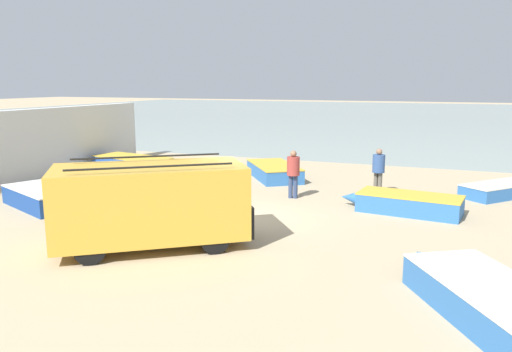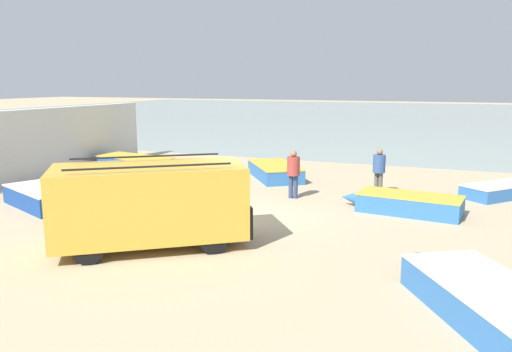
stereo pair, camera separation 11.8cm
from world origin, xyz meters
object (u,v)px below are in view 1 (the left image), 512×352
Objects in this scene: fishing_rowboat_1 at (405,203)px; fishing_rowboat_5 at (505,189)px; fishing_rowboat_2 at (273,171)px; fishing_rowboat_3 at (44,196)px; fishing_rowboat_6 at (130,163)px; fisherman_0 at (293,170)px; fishing_rowboat_4 at (502,308)px; fishing_rowboat_0 at (171,182)px; fisherman_1 at (379,167)px; parked_van at (152,202)px.

fishing_rowboat_5 is at bearing -122.84° from fishing_rowboat_1.
fishing_rowboat_3 reaches higher than fishing_rowboat_2.
fisherman_0 is (9.12, -2.81, 0.72)m from fishing_rowboat_6.
fisherman_0 reaches higher than fishing_rowboat_4.
fishing_rowboat_6 is (-13.13, 3.41, 0.02)m from fishing_rowboat_1.
fishing_rowboat_0 reaches higher than fishing_rowboat_4.
fisherman_1 reaches higher than fishing_rowboat_0.
fishing_rowboat_3 is at bearing 24.48° from fishing_rowboat_1.
fishing_rowboat_4 reaches higher than fishing_rowboat_5.
fishing_rowboat_0 is 4.91m from fishing_rowboat_2.
fishing_rowboat_1 is 2.27× the size of fisherman_0.
parked_van is 6.77m from fisherman_0.
fishing_rowboat_2 is 4.10m from fisherman_0.
fisherman_1 reaches higher than fishing_rowboat_3.
fishing_rowboat_3 is 2.31× the size of fisherman_1.
parked_van is at bearing -138.83° from fishing_rowboat_0.
fishing_rowboat_4 is 18.83m from fishing_rowboat_6.
fisherman_0 is (4.86, 0.50, 0.73)m from fishing_rowboat_0.
fishing_rowboat_2 is 1.11× the size of fishing_rowboat_5.
parked_van reaches higher than fishing_rowboat_6.
fisherman_1 is (7.65, 2.29, 0.72)m from fishing_rowboat_0.
fishing_rowboat_6 is (-1.49, 7.05, 0.01)m from fishing_rowboat_3.
fishing_rowboat_2 reaches higher than fishing_rowboat_5.
fishing_rowboat_6 is at bearing -55.61° from fishing_rowboat_3.
fishing_rowboat_3 reaches higher than fishing_rowboat_4.
fishing_rowboat_1 is 7.73m from fishing_rowboat_4.
fisherman_0 is (-6.31, 7.98, 0.74)m from fishing_rowboat_4.
parked_van is at bearing 48.24° from fishing_rowboat_4.
fishing_rowboat_4 is (13.94, -3.74, -0.01)m from fishing_rowboat_3.
fishing_rowboat_0 is 2.77× the size of fisherman_1.
fishing_rowboat_4 is (11.17, -7.48, -0.01)m from fishing_rowboat_0.
parked_van is 10.08m from fishing_rowboat_2.
fisherman_0 is (2.02, -3.50, 0.75)m from fishing_rowboat_2.
fishing_rowboat_2 is at bearing -27.12° from fishing_rowboat_1.
fishing_rowboat_5 is (9.30, -0.20, -0.06)m from fishing_rowboat_2.
parked_van is 2.95× the size of fisherman_1.
fishing_rowboat_6 is at bearing 64.19° from fisherman_0.
fishing_rowboat_5 is (14.91, 7.54, -0.08)m from fishing_rowboat_3.
fishing_rowboat_6 is (-7.10, -0.69, 0.02)m from fishing_rowboat_2.
parked_van is 1.28× the size of fishing_rowboat_1.
fisherman_1 is at bearing -59.51° from fishing_rowboat_0.
fisherman_1 is (4.81, -1.71, 0.73)m from fishing_rowboat_2.
parked_van is 9.49m from fisherman_1.
fishing_rowboat_5 is (0.97, 11.28, -0.07)m from fishing_rowboat_4.
parked_van reaches higher than fisherman_1.
fisherman_0 reaches higher than fishing_rowboat_5.
fisherman_0 is at bearing 6.70° from fishing_rowboat_4.
fishing_rowboat_2 is at bearing 129.41° from fishing_rowboat_5.
fishing_rowboat_3 is 8.77m from fisherman_0.
fishing_rowboat_5 is (9.01, 9.84, -0.92)m from parked_van.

